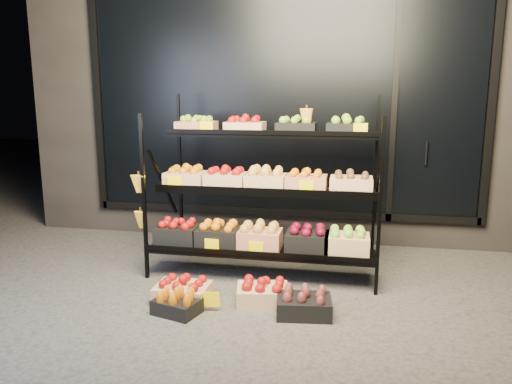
% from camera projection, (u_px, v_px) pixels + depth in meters
% --- Properties ---
extents(ground, '(24.00, 24.00, 0.00)m').
position_uv_depth(ground, '(253.00, 294.00, 4.23)').
color(ground, '#514F4C').
rests_on(ground, ground).
extents(building, '(6.00, 2.08, 3.50)m').
position_uv_depth(building, '(292.00, 86.00, 6.38)').
color(building, '#2D2826').
rests_on(building, ground).
extents(display_rack, '(2.18, 1.02, 1.66)m').
position_uv_depth(display_rack, '(264.00, 189.00, 4.66)').
color(display_rack, black).
rests_on(display_rack, ground).
extents(tag_floor_a, '(0.13, 0.01, 0.12)m').
position_uv_depth(tag_floor_a, '(211.00, 304.00, 3.88)').
color(tag_floor_a, '#FFE700').
rests_on(tag_floor_a, ground).
extents(floor_crate_left, '(0.43, 0.32, 0.21)m').
position_uv_depth(floor_crate_left, '(183.00, 290.00, 4.05)').
color(floor_crate_left, '#DEAF80').
rests_on(floor_crate_left, ground).
extents(floor_crate_midleft, '(0.39, 0.33, 0.18)m').
position_uv_depth(floor_crate_midleft, '(177.00, 303.00, 3.84)').
color(floor_crate_midleft, black).
rests_on(floor_crate_midleft, ground).
extents(floor_crate_midright, '(0.46, 0.37, 0.20)m').
position_uv_depth(floor_crate_midright, '(263.00, 292.00, 4.03)').
color(floor_crate_midright, '#DEAF80').
rests_on(floor_crate_midright, ground).
extents(floor_crate_right, '(0.45, 0.35, 0.21)m').
position_uv_depth(floor_crate_right, '(304.00, 303.00, 3.81)').
color(floor_crate_right, black).
rests_on(floor_crate_right, ground).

